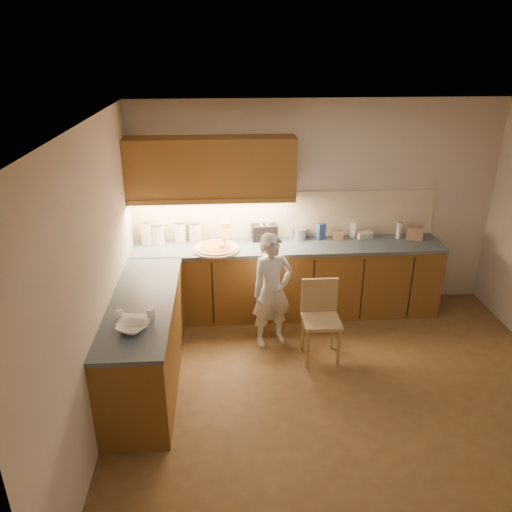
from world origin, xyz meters
name	(u,v)px	position (x,y,z in m)	size (l,w,h in m)	color
room	(360,236)	(0.00, 0.00, 1.68)	(4.54, 4.50, 2.62)	brown
l_counter	(245,297)	(-0.92, 1.25, 0.46)	(3.77, 2.62, 0.92)	brown
backsplash	(286,215)	(-0.38, 1.99, 1.21)	(3.75, 0.02, 0.58)	beige
upper_cabinets	(211,168)	(-1.27, 1.82, 1.85)	(1.95, 0.36, 0.73)	brown
pizza_on_board	(217,248)	(-1.24, 1.59, 0.94)	(0.56, 0.56, 0.22)	tan
child	(272,291)	(-0.64, 1.01, 0.66)	(0.48, 0.32, 1.32)	silver
wooden_chair	(320,314)	(-0.14, 0.73, 0.51)	(0.39, 0.39, 0.87)	tan
mixing_bowl	(132,328)	(-1.95, -0.16, 0.95)	(0.25, 0.25, 0.06)	white
canister_a	(147,232)	(-2.08, 1.85, 1.08)	(0.15, 0.15, 0.31)	white
canister_b	(158,233)	(-1.94, 1.85, 1.05)	(0.15, 0.15, 0.27)	white
canister_c	(180,231)	(-1.68, 1.89, 1.06)	(0.15, 0.15, 0.27)	white
canister_d	(195,231)	(-1.50, 1.89, 1.05)	(0.16, 0.16, 0.26)	beige
oil_jug	(226,232)	(-1.13, 1.82, 1.06)	(0.11, 0.08, 0.31)	gold
toaster	(264,232)	(-0.65, 1.89, 1.02)	(0.32, 0.20, 0.20)	black
steel_pot	(299,234)	(-0.21, 1.88, 0.99)	(0.19, 0.19, 0.15)	silver
blue_box	(321,231)	(0.06, 1.87, 1.02)	(0.10, 0.07, 0.20)	#3558A0
card_box_a	(338,235)	(0.27, 1.86, 0.97)	(0.13, 0.09, 0.09)	tan
white_bottle	(353,230)	(0.46, 1.89, 1.02)	(0.06, 0.06, 0.19)	white
flat_pack	(364,235)	(0.61, 1.88, 0.96)	(0.19, 0.13, 0.07)	silver
tall_jar	(399,230)	(1.03, 1.83, 1.03)	(0.07, 0.07, 0.21)	white
card_box_b	(415,233)	(1.23, 1.81, 1.00)	(0.20, 0.15, 0.15)	#A47858
dough_cloth	(134,321)	(-1.96, 0.00, 0.93)	(0.27, 0.22, 0.02)	silver
spice_jar_a	(120,315)	(-2.09, 0.06, 0.96)	(0.06, 0.06, 0.08)	white
spice_jar_b	(151,314)	(-1.82, 0.05, 0.96)	(0.07, 0.07, 0.09)	white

